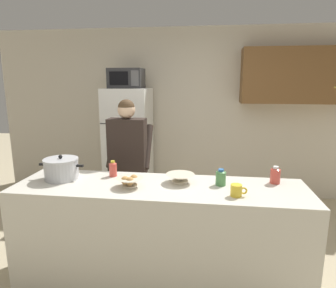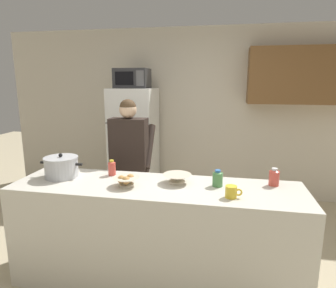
# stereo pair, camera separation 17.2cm
# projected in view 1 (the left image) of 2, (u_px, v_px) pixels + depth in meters

# --- Properties ---
(ground_plane) EXTENTS (14.00, 14.00, 0.00)m
(ground_plane) POSITION_uv_depth(u_px,v_px,m) (160.00, 279.00, 2.74)
(ground_plane) COLOR #C6B793
(back_wall_unit) EXTENTS (6.00, 0.48, 2.60)m
(back_wall_unit) POSITION_uv_depth(u_px,v_px,m) (200.00, 107.00, 4.60)
(back_wall_unit) COLOR beige
(back_wall_unit) RESTS_ON ground
(kitchen_island) EXTENTS (2.53, 0.68, 0.92)m
(kitchen_island) POSITION_uv_depth(u_px,v_px,m) (160.00, 234.00, 2.64)
(kitchen_island) COLOR silver
(kitchen_island) RESTS_ON ground
(refrigerator) EXTENTS (0.64, 0.68, 1.70)m
(refrigerator) POSITION_uv_depth(u_px,v_px,m) (129.00, 145.00, 4.45)
(refrigerator) COLOR white
(refrigerator) RESTS_ON ground
(microwave) EXTENTS (0.48, 0.37, 0.28)m
(microwave) POSITION_uv_depth(u_px,v_px,m) (126.00, 78.00, 4.22)
(microwave) COLOR #2D2D30
(microwave) RESTS_ON refrigerator
(person_near_pot) EXTENTS (0.49, 0.41, 1.61)m
(person_near_pot) POSITION_uv_depth(u_px,v_px,m) (128.00, 155.00, 3.28)
(person_near_pot) COLOR #726656
(person_near_pot) RESTS_ON ground
(cooking_pot) EXTENTS (0.42, 0.31, 0.23)m
(cooking_pot) POSITION_uv_depth(u_px,v_px,m) (61.00, 169.00, 2.70)
(cooking_pot) COLOR silver
(cooking_pot) RESTS_ON kitchen_island
(coffee_mug) EXTENTS (0.13, 0.09, 0.10)m
(coffee_mug) POSITION_uv_depth(u_px,v_px,m) (237.00, 190.00, 2.30)
(coffee_mug) COLOR yellow
(coffee_mug) RESTS_ON kitchen_island
(bread_bowl) EXTENTS (0.23, 0.23, 0.10)m
(bread_bowl) POSITION_uv_depth(u_px,v_px,m) (130.00, 181.00, 2.50)
(bread_bowl) COLOR beige
(bread_bowl) RESTS_ON kitchen_island
(empty_bowl) EXTENTS (0.25, 0.25, 0.08)m
(empty_bowl) POSITION_uv_depth(u_px,v_px,m) (180.00, 178.00, 2.60)
(empty_bowl) COLOR beige
(empty_bowl) RESTS_ON kitchen_island
(bottle_near_edge) EXTENTS (0.09, 0.09, 0.15)m
(bottle_near_edge) POSITION_uv_depth(u_px,v_px,m) (275.00, 175.00, 2.59)
(bottle_near_edge) COLOR #D84C3F
(bottle_near_edge) RESTS_ON kitchen_island
(bottle_mid_counter) EXTENTS (0.09, 0.09, 0.14)m
(bottle_mid_counter) POSITION_uv_depth(u_px,v_px,m) (221.00, 177.00, 2.54)
(bottle_mid_counter) COLOR #4C8C4C
(bottle_mid_counter) RESTS_ON kitchen_island
(bottle_far_corner) EXTENTS (0.07, 0.07, 0.15)m
(bottle_far_corner) POSITION_uv_depth(u_px,v_px,m) (113.00, 169.00, 2.78)
(bottle_far_corner) COLOR #D84C3F
(bottle_far_corner) RESTS_ON kitchen_island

